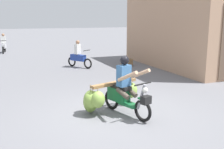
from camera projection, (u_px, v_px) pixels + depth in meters
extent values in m
plane|color=slate|center=(117.00, 113.00, 7.25)|extent=(120.00, 120.00, 0.00)
torus|color=black|center=(143.00, 111.00, 6.61)|extent=(0.25, 0.56, 0.56)
torus|color=black|center=(112.00, 100.00, 7.51)|extent=(0.25, 0.56, 0.56)
cube|color=#196638|center=(129.00, 104.00, 6.98)|extent=(0.40, 0.61, 0.08)
cube|color=#196638|center=(119.00, 94.00, 7.24)|extent=(0.47, 0.70, 0.36)
cube|color=black|center=(121.00, 87.00, 7.13)|extent=(0.43, 0.65, 0.10)
cylinder|color=gray|center=(141.00, 97.00, 6.59)|extent=(0.15, 0.29, 0.69)
cylinder|color=black|center=(143.00, 84.00, 6.48)|extent=(0.54, 0.21, 0.04)
sphere|color=silver|center=(145.00, 90.00, 6.45)|extent=(0.14, 0.14, 0.14)
cube|color=black|center=(146.00, 100.00, 6.47)|extent=(0.28, 0.23, 0.20)
cube|color=#196638|center=(143.00, 99.00, 6.55)|extent=(0.18, 0.30, 0.04)
cube|color=olive|center=(115.00, 83.00, 7.29)|extent=(1.46, 0.56, 0.08)
cube|color=olive|center=(111.00, 83.00, 7.43)|extent=(1.31, 0.50, 0.06)
ellipsoid|color=#83A746|center=(98.00, 100.00, 6.89)|extent=(0.40, 0.37, 0.44)
cylinder|color=#998459|center=(98.00, 90.00, 6.84)|extent=(0.02, 0.02, 0.13)
ellipsoid|color=#85A948|center=(131.00, 90.00, 7.88)|extent=(0.54, 0.52, 0.47)
cylinder|color=#998459|center=(131.00, 81.00, 7.82)|extent=(0.02, 0.02, 0.15)
ellipsoid|color=#85A847|center=(90.00, 101.00, 7.20)|extent=(0.49, 0.46, 0.61)
cylinder|color=#998459|center=(90.00, 88.00, 7.12)|extent=(0.02, 0.02, 0.19)
ellipsoid|color=#82A544|center=(92.00, 100.00, 7.00)|extent=(0.52, 0.48, 0.45)
cylinder|color=#998459|center=(92.00, 89.00, 6.94)|extent=(0.02, 0.02, 0.16)
cube|color=#386699|center=(124.00, 76.00, 6.98)|extent=(0.39, 0.31, 0.56)
sphere|color=black|center=(125.00, 60.00, 6.87)|extent=(0.24, 0.24, 0.24)
cylinder|color=tan|center=(139.00, 74.00, 6.83)|extent=(0.36, 0.70, 0.39)
cylinder|color=tan|center=(127.00, 76.00, 6.58)|extent=(0.26, 0.72, 0.39)
cylinder|color=#4C4238|center=(131.00, 92.00, 7.06)|extent=(0.26, 0.46, 0.27)
cylinder|color=#4C4238|center=(123.00, 93.00, 6.89)|extent=(0.26, 0.46, 0.27)
torus|color=black|center=(3.00, 50.00, 19.13)|extent=(0.14, 0.53, 0.52)
torus|color=black|center=(5.00, 48.00, 20.17)|extent=(0.14, 0.53, 0.52)
cube|color=silver|center=(4.00, 46.00, 19.69)|extent=(0.34, 0.92, 0.32)
cylinder|color=black|center=(2.00, 41.00, 19.04)|extent=(0.50, 0.09, 0.04)
cube|color=silver|center=(3.00, 40.00, 19.62)|extent=(0.32, 0.23, 0.52)
sphere|color=#9E7051|center=(3.00, 35.00, 19.53)|extent=(0.20, 0.20, 0.20)
torus|color=black|center=(88.00, 63.00, 13.54)|extent=(0.35, 0.48, 0.52)
torus|color=black|center=(72.00, 61.00, 14.16)|extent=(0.35, 0.48, 0.52)
cube|color=navy|center=(78.00, 58.00, 13.86)|extent=(0.69, 0.89, 0.32)
cylinder|color=black|center=(87.00, 50.00, 13.43)|extent=(0.44, 0.30, 0.04)
cube|color=silver|center=(78.00, 49.00, 13.78)|extent=(0.36, 0.33, 0.52)
sphere|color=#9E7051|center=(78.00, 42.00, 13.69)|extent=(0.20, 0.20, 0.20)
cube|color=tan|center=(184.00, 29.00, 13.97)|extent=(3.14, 7.28, 3.94)
cube|color=olive|center=(127.00, 62.00, 14.50)|extent=(0.56, 0.40, 0.36)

